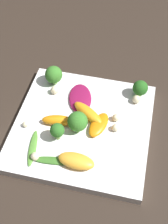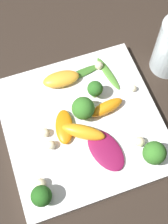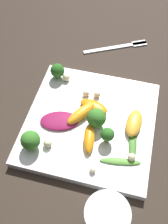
% 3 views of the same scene
% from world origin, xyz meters
% --- Properties ---
extents(ground_plane, '(2.40, 2.40, 0.00)m').
position_xyz_m(ground_plane, '(0.00, 0.00, 0.00)').
color(ground_plane, '#2D231C').
extents(plate, '(0.28, 0.28, 0.02)m').
position_xyz_m(plate, '(0.00, 0.00, 0.01)').
color(plate, white).
rests_on(plate, ground_plane).
extents(radicchio_leaf_0, '(0.07, 0.09, 0.01)m').
position_xyz_m(radicchio_leaf_0, '(0.02, -0.06, 0.02)').
color(radicchio_leaf_0, maroon).
rests_on(radicchio_leaf_0, plate).
extents(orange_segment_0, '(0.07, 0.03, 0.02)m').
position_xyz_m(orange_segment_0, '(0.05, 0.01, 0.03)').
color(orange_segment_0, orange).
rests_on(orange_segment_0, plate).
extents(orange_segment_1, '(0.07, 0.04, 0.02)m').
position_xyz_m(orange_segment_1, '(-0.01, 0.09, 0.03)').
color(orange_segment_1, '#FCAD33').
rests_on(orange_segment_1, plate).
extents(orange_segment_2, '(0.05, 0.07, 0.01)m').
position_xyz_m(orange_segment_2, '(-0.03, -0.00, 0.03)').
color(orange_segment_2, orange).
rests_on(orange_segment_2, plate).
extents(orange_segment_3, '(0.08, 0.06, 0.02)m').
position_xyz_m(orange_segment_3, '(-0.01, -0.02, 0.03)').
color(orange_segment_3, orange).
rests_on(orange_segment_3, plate).
extents(broccoli_floret_0, '(0.03, 0.03, 0.04)m').
position_xyz_m(broccoli_floret_0, '(-0.10, -0.11, 0.04)').
color(broccoli_floret_0, '#84AD5B').
rests_on(broccoli_floret_0, plate).
extents(broccoli_floret_1, '(0.03, 0.03, 0.04)m').
position_xyz_m(broccoli_floret_1, '(0.04, 0.05, 0.04)').
color(broccoli_floret_1, '#7A9E51').
rests_on(broccoli_floret_1, plate).
extents(broccoli_floret_2, '(0.04, 0.04, 0.05)m').
position_xyz_m(broccoli_floret_2, '(0.09, -0.10, 0.04)').
color(broccoli_floret_2, '#84AD5B').
rests_on(broccoli_floret_2, plate).
extents(broccoli_floret_3, '(0.04, 0.04, 0.05)m').
position_xyz_m(broccoli_floret_3, '(0.01, 0.01, 0.04)').
color(broccoli_floret_3, '#7A9E51').
rests_on(broccoli_floret_3, plate).
extents(arugula_sprig_0, '(0.03, 0.08, 0.01)m').
position_xyz_m(arugula_sprig_0, '(0.08, 0.08, 0.02)').
color(arugula_sprig_0, '#518E33').
rests_on(arugula_sprig_0, plate).
extents(arugula_sprig_1, '(0.09, 0.03, 0.01)m').
position_xyz_m(arugula_sprig_1, '(0.03, 0.10, 0.02)').
color(arugula_sprig_1, '#3D7528').
rests_on(arugula_sprig_1, plate).
extents(macadamia_nut_0, '(0.01, 0.01, 0.01)m').
position_xyz_m(macadamia_nut_0, '(0.11, 0.03, 0.03)').
color(macadamia_nut_0, beige).
rests_on(macadamia_nut_0, plate).
extents(macadamia_nut_1, '(0.02, 0.02, 0.02)m').
position_xyz_m(macadamia_nut_1, '(0.07, 0.10, 0.03)').
color(macadamia_nut_1, beige).
rests_on(macadamia_nut_1, plate).
extents(macadamia_nut_2, '(0.02, 0.02, 0.02)m').
position_xyz_m(macadamia_nut_2, '(0.08, -0.07, 0.03)').
color(macadamia_nut_2, beige).
rests_on(macadamia_nut_2, plate).
extents(macadamia_nut_3, '(0.02, 0.02, 0.02)m').
position_xyz_m(macadamia_nut_3, '(-0.07, 0.00, 0.03)').
color(macadamia_nut_3, beige).
rests_on(macadamia_nut_3, plate).
extents(macadamia_nut_4, '(0.02, 0.02, 0.02)m').
position_xyz_m(macadamia_nut_4, '(-0.07, -0.03, 0.03)').
color(macadamia_nut_4, beige).
rests_on(macadamia_nut_4, plate).
extents(macadamia_nut_5, '(0.02, 0.02, 0.02)m').
position_xyz_m(macadamia_nut_5, '(-0.10, -0.08, 0.03)').
color(macadamia_nut_5, beige).
rests_on(macadamia_nut_5, plate).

